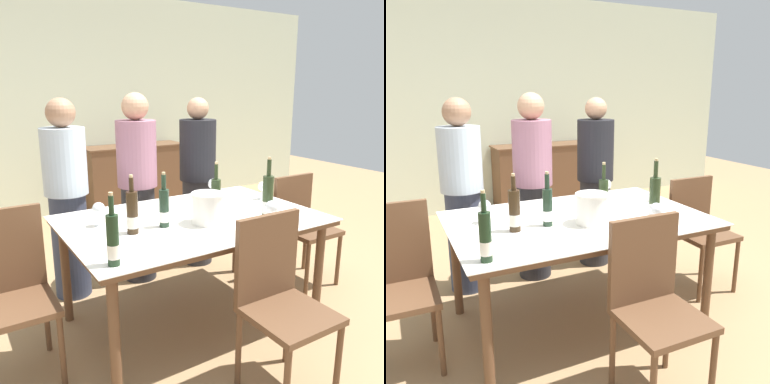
% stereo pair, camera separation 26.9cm
% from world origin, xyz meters
% --- Properties ---
extents(ground_plane, '(12.00, 12.00, 0.00)m').
position_xyz_m(ground_plane, '(0.00, 0.00, 0.00)').
color(ground_plane, '#A37F56').
extents(back_wall, '(8.00, 0.10, 2.80)m').
position_xyz_m(back_wall, '(0.00, 3.12, 1.40)').
color(back_wall, beige).
rests_on(back_wall, ground_plane).
extents(sideboard_cabinet, '(1.35, 0.46, 0.88)m').
position_xyz_m(sideboard_cabinet, '(0.82, 2.83, 0.44)').
color(sideboard_cabinet, brown).
rests_on(sideboard_cabinet, ground_plane).
extents(dining_table, '(1.69, 1.12, 0.77)m').
position_xyz_m(dining_table, '(0.00, 0.00, 0.70)').
color(dining_table, brown).
rests_on(dining_table, ground_plane).
extents(ice_bucket, '(0.22, 0.22, 0.20)m').
position_xyz_m(ice_bucket, '(0.03, -0.15, 0.88)').
color(ice_bucket, white).
rests_on(ice_bucket, dining_table).
extents(wine_bottle_0, '(0.07, 0.07, 0.37)m').
position_xyz_m(wine_bottle_0, '(0.19, -0.00, 0.89)').
color(wine_bottle_0, '#28381E').
rests_on(wine_bottle_0, dining_table).
extents(wine_bottle_1, '(0.07, 0.07, 0.42)m').
position_xyz_m(wine_bottle_1, '(0.42, -0.28, 0.91)').
color(wine_bottle_1, '#28381E').
rests_on(wine_bottle_1, dining_table).
extents(wine_bottle_2, '(0.06, 0.06, 0.37)m').
position_xyz_m(wine_bottle_2, '(-0.72, -0.44, 0.90)').
color(wine_bottle_2, black).
rests_on(wine_bottle_2, dining_table).
extents(wine_bottle_3, '(0.07, 0.07, 0.36)m').
position_xyz_m(wine_bottle_3, '(-0.46, -0.07, 0.90)').
color(wine_bottle_3, '#332314').
rests_on(wine_bottle_3, dining_table).
extents(wine_bottle_4, '(0.06, 0.06, 0.35)m').
position_xyz_m(wine_bottle_4, '(-0.24, -0.06, 0.89)').
color(wine_bottle_4, '#1E3323').
rests_on(wine_bottle_4, dining_table).
extents(wine_glass_0, '(0.08, 0.08, 0.16)m').
position_xyz_m(wine_glass_0, '(-0.59, 0.17, 0.88)').
color(wine_glass_0, white).
rests_on(wine_glass_0, dining_table).
extents(wine_glass_1, '(0.07, 0.07, 0.14)m').
position_xyz_m(wine_glass_1, '(0.72, 0.12, 0.87)').
color(wine_glass_1, white).
rests_on(wine_glass_1, dining_table).
extents(wine_glass_2, '(0.08, 0.08, 0.16)m').
position_xyz_m(wine_glass_2, '(0.40, 0.33, 0.89)').
color(wine_glass_2, white).
rests_on(wine_glass_2, dining_table).
extents(wine_glass_3, '(0.09, 0.09, 0.16)m').
position_xyz_m(wine_glass_3, '(0.35, -0.39, 0.88)').
color(wine_glass_3, white).
rests_on(wine_glass_3, dining_table).
extents(chair_left_end, '(0.42, 0.42, 0.97)m').
position_xyz_m(chair_left_end, '(-1.14, 0.09, 0.55)').
color(chair_left_end, brown).
rests_on(chair_left_end, ground_plane).
extents(chair_right_end, '(0.42, 0.42, 0.90)m').
position_xyz_m(chair_right_end, '(1.14, 0.08, 0.53)').
color(chair_right_end, brown).
rests_on(chair_right_end, ground_plane).
extents(chair_near_front, '(0.42, 0.42, 0.97)m').
position_xyz_m(chair_near_front, '(0.06, -0.79, 0.56)').
color(chair_near_front, brown).
rests_on(chair_near_front, ground_plane).
extents(person_host, '(0.33, 0.33, 1.56)m').
position_xyz_m(person_host, '(-0.61, 0.84, 0.78)').
color(person_host, '#383F56').
rests_on(person_host, ground_plane).
extents(person_guest_left, '(0.33, 0.33, 1.59)m').
position_xyz_m(person_guest_left, '(-0.02, 0.83, 0.80)').
color(person_guest_left, '#2D2D33').
rests_on(person_guest_left, ground_plane).
extents(person_guest_right, '(0.33, 0.33, 1.54)m').
position_xyz_m(person_guest_right, '(0.59, 0.85, 0.77)').
color(person_guest_right, '#2D2D33').
rests_on(person_guest_right, ground_plane).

